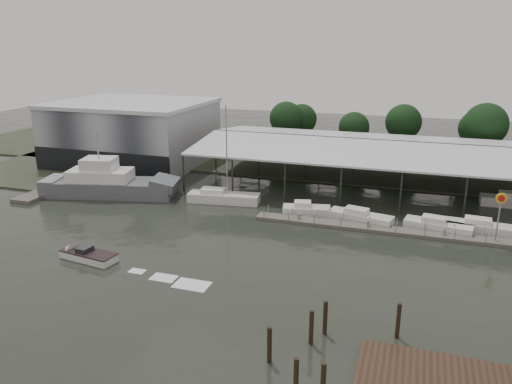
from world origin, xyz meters
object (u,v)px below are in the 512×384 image
(shell_fuel_sign, at_px, (500,208))
(grey_trawler, at_px, (110,184))
(white_sailboat, at_px, (223,197))
(speedboat_underway, at_px, (85,255))

(shell_fuel_sign, relative_size, grey_trawler, 0.29)
(white_sailboat, xyz_separation_m, speedboat_underway, (-6.20, -20.57, -0.26))
(grey_trawler, relative_size, white_sailboat, 1.48)
(grey_trawler, bearing_deg, speedboat_underway, -76.06)
(white_sailboat, bearing_deg, shell_fuel_sign, -14.74)
(shell_fuel_sign, xyz_separation_m, speedboat_underway, (-38.41, -16.50, -3.53))
(shell_fuel_sign, xyz_separation_m, grey_trawler, (-48.00, 2.11, -2.35))
(white_sailboat, bearing_deg, speedboat_underway, -114.30)
(shell_fuel_sign, bearing_deg, white_sailboat, 172.78)
(grey_trawler, relative_size, speedboat_underway, 1.09)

